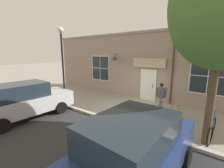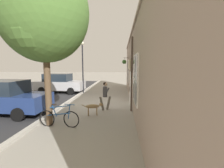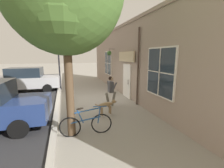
{
  "view_description": "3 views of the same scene",
  "coord_description": "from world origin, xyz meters",
  "px_view_note": "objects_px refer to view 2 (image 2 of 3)",
  "views": [
    {
      "loc": [
        7.24,
        3.92,
        3.14
      ],
      "look_at": [
        0.02,
        -1.38,
        1.31
      ],
      "focal_mm": 24.0,
      "sensor_mm": 36.0,
      "label": 1
    },
    {
      "loc": [
        -1.6,
        9.63,
        2.51
      ],
      "look_at": [
        -0.89,
        -1.06,
        1.17
      ],
      "focal_mm": 24.0,
      "sensor_mm": 36.0,
      "label": 2
    },
    {
      "loc": [
        1.55,
        8.57,
        2.63
      ],
      "look_at": [
        -0.65,
        1.71,
        1.24
      ],
      "focal_mm": 24.0,
      "sensor_mm": 36.0,
      "label": 3
    }
  ],
  "objects_px": {
    "parked_car_mid_block": "(5,97)",
    "dog_on_leash": "(94,107)",
    "pedestrian_walking": "(105,94)",
    "parked_car_nearest_curb": "(60,83)",
    "leaning_bicycle": "(59,118)",
    "street_lamp": "(83,59)",
    "street_tree_by_curb": "(43,16)"
  },
  "relations": [
    {
      "from": "dog_on_leash",
      "to": "street_tree_by_curb",
      "type": "distance_m",
      "value": 4.5
    },
    {
      "from": "parked_car_mid_block",
      "to": "parked_car_nearest_curb",
      "type": "bearing_deg",
      "value": -92.67
    },
    {
      "from": "leaning_bicycle",
      "to": "parked_car_mid_block",
      "type": "relative_size",
      "value": 0.4
    },
    {
      "from": "leaning_bicycle",
      "to": "street_lamp",
      "type": "relative_size",
      "value": 0.38
    },
    {
      "from": "pedestrian_walking",
      "to": "leaning_bicycle",
      "type": "xyz_separation_m",
      "value": [
        1.63,
        2.46,
        -0.56
      ]
    },
    {
      "from": "dog_on_leash",
      "to": "parked_car_nearest_curb",
      "type": "relative_size",
      "value": 0.25
    },
    {
      "from": "parked_car_mid_block",
      "to": "street_lamp",
      "type": "bearing_deg",
      "value": -112.56
    },
    {
      "from": "parked_car_nearest_curb",
      "to": "dog_on_leash",
      "type": "bearing_deg",
      "value": 125.34
    },
    {
      "from": "street_tree_by_curb",
      "to": "leaning_bicycle",
      "type": "xyz_separation_m",
      "value": [
        -0.48,
        0.07,
        -4.0
      ]
    },
    {
      "from": "pedestrian_walking",
      "to": "street_tree_by_curb",
      "type": "relative_size",
      "value": 0.25
    },
    {
      "from": "street_lamp",
      "to": "parked_car_mid_block",
      "type": "bearing_deg",
      "value": 67.44
    },
    {
      "from": "pedestrian_walking",
      "to": "leaning_bicycle",
      "type": "relative_size",
      "value": 0.91
    },
    {
      "from": "street_tree_by_curb",
      "to": "parked_car_nearest_curb",
      "type": "distance_m",
      "value": 8.69
    },
    {
      "from": "leaning_bicycle",
      "to": "parked_car_mid_block",
      "type": "distance_m",
      "value": 3.75
    },
    {
      "from": "street_tree_by_curb",
      "to": "leaning_bicycle",
      "type": "relative_size",
      "value": 3.7
    },
    {
      "from": "parked_car_nearest_curb",
      "to": "parked_car_mid_block",
      "type": "bearing_deg",
      "value": 87.33
    },
    {
      "from": "pedestrian_walking",
      "to": "street_tree_by_curb",
      "type": "height_order",
      "value": "street_tree_by_curb"
    },
    {
      "from": "pedestrian_walking",
      "to": "leaning_bicycle",
      "type": "height_order",
      "value": "pedestrian_walking"
    },
    {
      "from": "parked_car_mid_block",
      "to": "dog_on_leash",
      "type": "bearing_deg",
      "value": -178.9
    },
    {
      "from": "parked_car_nearest_curb",
      "to": "street_lamp",
      "type": "xyz_separation_m",
      "value": [
        -2.22,
        0.12,
        2.14
      ]
    },
    {
      "from": "leaning_bicycle",
      "to": "dog_on_leash",
      "type": "bearing_deg",
      "value": -127.37
    },
    {
      "from": "pedestrian_walking",
      "to": "street_lamp",
      "type": "height_order",
      "value": "street_lamp"
    },
    {
      "from": "leaning_bicycle",
      "to": "street_lamp",
      "type": "bearing_deg",
      "value": -82.87
    },
    {
      "from": "street_lamp",
      "to": "street_tree_by_curb",
      "type": "bearing_deg",
      "value": 93.47
    },
    {
      "from": "pedestrian_walking",
      "to": "leaning_bicycle",
      "type": "distance_m",
      "value": 3.0
    },
    {
      "from": "leaning_bicycle",
      "to": "parked_car_nearest_curb",
      "type": "distance_m",
      "value": 8.21
    },
    {
      "from": "parked_car_mid_block",
      "to": "pedestrian_walking",
      "type": "bearing_deg",
      "value": -168.32
    },
    {
      "from": "pedestrian_walking",
      "to": "parked_car_mid_block",
      "type": "relative_size",
      "value": 0.36
    },
    {
      "from": "pedestrian_walking",
      "to": "street_tree_by_curb",
      "type": "distance_m",
      "value": 4.7
    },
    {
      "from": "dog_on_leash",
      "to": "pedestrian_walking",
      "type": "bearing_deg",
      "value": -116.54
    },
    {
      "from": "dog_on_leash",
      "to": "parked_car_mid_block",
      "type": "height_order",
      "value": "parked_car_mid_block"
    },
    {
      "from": "pedestrian_walking",
      "to": "street_lamp",
      "type": "relative_size",
      "value": 0.35
    }
  ]
}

